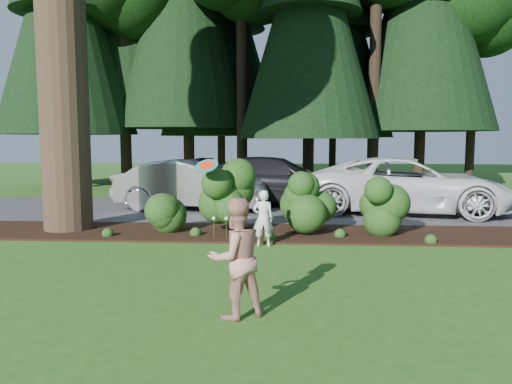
% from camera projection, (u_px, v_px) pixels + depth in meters
% --- Properties ---
extents(ground, '(80.00, 80.00, 0.00)m').
position_uv_depth(ground, '(226.00, 266.00, 9.43)').
color(ground, '#255919').
rests_on(ground, ground).
extents(mulch_bed, '(16.00, 2.50, 0.05)m').
position_uv_depth(mulch_bed, '(242.00, 233.00, 12.65)').
color(mulch_bed, black).
rests_on(mulch_bed, ground).
extents(driveway, '(22.00, 6.00, 0.03)m').
position_uv_depth(driveway, '(254.00, 210.00, 16.87)').
color(driveway, '#38383A').
rests_on(driveway, ground).
extents(shrub_row, '(6.53, 1.60, 1.61)m').
position_uv_depth(shrub_row, '(273.00, 203.00, 12.41)').
color(shrub_row, '#1B3F13').
rests_on(shrub_row, ground).
extents(lily_cluster, '(0.69, 0.09, 0.57)m').
position_uv_depth(lily_cluster, '(226.00, 220.00, 11.78)').
color(lily_cluster, '#1B3F13').
rests_on(lily_cluster, ground).
extents(car_silver_wagon, '(5.23, 2.38, 1.66)m').
position_uv_depth(car_silver_wagon, '(191.00, 185.00, 16.69)').
color(car_silver_wagon, '#B8B8BD').
rests_on(car_silver_wagon, driveway).
extents(car_white_suv, '(6.86, 3.97, 1.80)m').
position_uv_depth(car_white_suv, '(407.00, 185.00, 15.90)').
color(car_white_suv, silver).
rests_on(car_white_suv, driveway).
extents(car_dark_suv, '(6.12, 2.94, 1.72)m').
position_uv_depth(car_dark_suv, '(276.00, 181.00, 18.02)').
color(car_dark_suv, black).
rests_on(car_dark_suv, driveway).
extents(child, '(0.49, 0.34, 1.27)m').
position_uv_depth(child, '(263.00, 218.00, 11.10)').
color(child, white).
rests_on(child, ground).
extents(adult, '(0.99, 0.94, 1.62)m').
position_uv_depth(adult, '(235.00, 258.00, 6.65)').
color(adult, '#B53218').
rests_on(adult, ground).
extents(frisbee, '(0.56, 0.47, 0.34)m').
position_uv_depth(frisbee, '(207.00, 166.00, 11.36)').
color(frisbee, teal).
rests_on(frisbee, ground).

